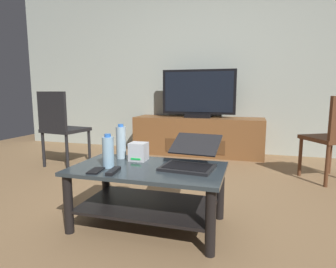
# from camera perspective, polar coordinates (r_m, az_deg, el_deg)

# --- Properties ---
(ground_plane) EXTENTS (7.68, 7.68, 0.00)m
(ground_plane) POSITION_cam_1_polar(r_m,az_deg,el_deg) (2.29, -1.75, -14.84)
(ground_plane) COLOR olive
(back_wall) EXTENTS (6.40, 0.12, 2.80)m
(back_wall) POSITION_cam_1_polar(r_m,az_deg,el_deg) (4.42, 8.03, 14.85)
(back_wall) COLOR #A8B2A8
(back_wall) RESTS_ON ground
(coffee_table) EXTENTS (1.01, 0.59, 0.41)m
(coffee_table) POSITION_cam_1_polar(r_m,az_deg,el_deg) (1.94, -4.03, -10.37)
(coffee_table) COLOR #2D383D
(coffee_table) RESTS_ON ground
(media_cabinet) EXTENTS (1.84, 0.52, 0.54)m
(media_cabinet) POSITION_cam_1_polar(r_m,az_deg,el_deg) (4.14, 6.08, -0.38)
(media_cabinet) COLOR brown
(media_cabinet) RESTS_ON ground
(television) EXTENTS (1.05, 0.20, 0.68)m
(television) POSITION_cam_1_polar(r_m,az_deg,el_deg) (4.07, 6.16, 7.91)
(television) COLOR black
(television) RESTS_ON media_cabinet
(side_chair) EXTENTS (0.50, 0.50, 0.91)m
(side_chair) POSITION_cam_1_polar(r_m,az_deg,el_deg) (3.63, -20.87, 1.67)
(side_chair) COLOR black
(side_chair) RESTS_ON ground
(laptop) EXTENTS (0.37, 0.46, 0.19)m
(laptop) POSITION_cam_1_polar(r_m,az_deg,el_deg) (1.91, 4.66, -4.75)
(laptop) COLOR black
(laptop) RESTS_ON coffee_table
(router_box) EXTENTS (0.12, 0.12, 0.13)m
(router_box) POSITION_cam_1_polar(r_m,az_deg,el_deg) (2.07, -5.96, -3.54)
(router_box) COLOR silver
(router_box) RESTS_ON coffee_table
(water_bottle_near) EXTENTS (0.08, 0.08, 0.22)m
(water_bottle_near) POSITION_cam_1_polar(r_m,az_deg,el_deg) (1.91, -11.99, -3.53)
(water_bottle_near) COLOR #99C6E5
(water_bottle_near) RESTS_ON coffee_table
(water_bottle_far) EXTENTS (0.07, 0.07, 0.26)m
(water_bottle_far) POSITION_cam_1_polar(r_m,az_deg,el_deg) (2.15, -9.44, -1.63)
(water_bottle_far) COLOR silver
(water_bottle_far) RESTS_ON coffee_table
(cell_phone) EXTENTS (0.09, 0.15, 0.01)m
(cell_phone) POSITION_cam_1_polar(r_m,az_deg,el_deg) (1.85, -14.37, -7.18)
(cell_phone) COLOR black
(cell_phone) RESTS_ON coffee_table
(tv_remote) EXTENTS (0.06, 0.16, 0.02)m
(tv_remote) POSITION_cam_1_polar(r_m,az_deg,el_deg) (1.80, -10.96, -7.34)
(tv_remote) COLOR black
(tv_remote) RESTS_ON coffee_table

